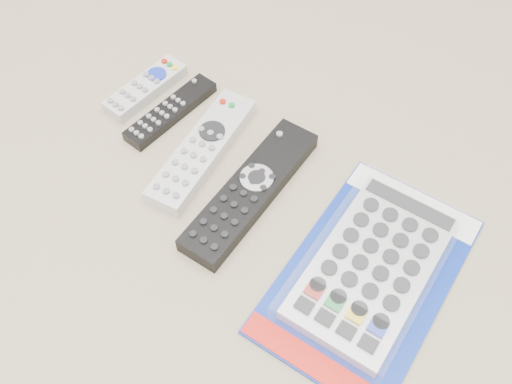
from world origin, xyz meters
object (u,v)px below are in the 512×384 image
Objects in this scene: remote_slim_black at (170,111)px; jumbo_remote_packaged at (372,266)px; remote_large_black at (251,190)px; remote_silver_dvd at (203,150)px; remote_small_grey at (145,88)px.

remote_slim_black is 0.36m from jumbo_remote_packaged.
remote_silver_dvd is at bearing 167.77° from remote_large_black.
remote_large_black reaches higher than remote_silver_dvd.
remote_large_black reaches higher than remote_slim_black.
remote_slim_black is at bearing -8.50° from remote_small_grey.
remote_slim_black is 0.73× the size of remote_silver_dvd.
remote_small_grey reaches higher than remote_slim_black.
remote_small_grey is 0.06m from remote_slim_black.
remote_silver_dvd is at bearing -12.69° from remote_small_grey.
remote_silver_dvd is 0.72× the size of jumbo_remote_packaged.
remote_slim_black is at bearing 169.15° from jumbo_remote_packaged.
remote_small_grey is 0.87× the size of remote_slim_black.
remote_slim_black is 0.09m from remote_silver_dvd.
jumbo_remote_packaged is (0.18, -0.00, 0.00)m from remote_large_black.
remote_slim_black is 0.52× the size of jumbo_remote_packaged.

